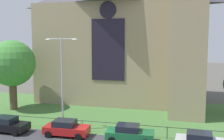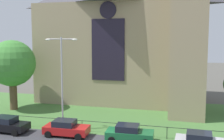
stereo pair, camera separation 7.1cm
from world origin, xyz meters
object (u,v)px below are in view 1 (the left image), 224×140
(church_building, at_px, (123,31))
(tree_left_near, at_px, (12,64))
(streetlamp_near, at_px, (62,73))
(parked_car_green, at_px, (129,133))
(parked_car_black, at_px, (7,124))
(parked_car_red, at_px, (66,128))

(church_building, bearing_deg, tree_left_near, -143.28)
(streetlamp_near, xyz_separation_m, parked_car_green, (7.02, -1.33, -5.07))
(church_building, bearing_deg, streetlamp_near, -100.29)
(parked_car_black, bearing_deg, tree_left_near, 120.85)
(church_building, height_order, parked_car_black, church_building)
(streetlamp_near, distance_m, parked_car_green, 8.76)
(church_building, xyz_separation_m, parked_car_green, (4.24, -16.65, -9.53))
(church_building, distance_m, parked_car_red, 19.33)
(parked_car_black, bearing_deg, church_building, 66.24)
(tree_left_near, distance_m, parked_car_black, 10.46)
(church_building, bearing_deg, parked_car_black, -114.81)
(streetlamp_near, distance_m, parked_car_red, 5.35)
(streetlamp_near, bearing_deg, church_building, 79.71)
(parked_car_black, relative_size, parked_car_red, 1.00)
(streetlamp_near, relative_size, parked_car_black, 2.20)
(tree_left_near, relative_size, parked_car_black, 2.12)
(church_building, xyz_separation_m, tree_left_near, (-12.43, -9.28, -4.31))
(tree_left_near, xyz_separation_m, streetlamp_near, (9.65, -6.04, -0.15))
(parked_car_black, distance_m, parked_car_red, 6.13)
(church_building, distance_m, parked_car_green, 19.64)
(parked_car_black, distance_m, parked_car_green, 12.17)
(church_building, bearing_deg, parked_car_green, -75.73)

